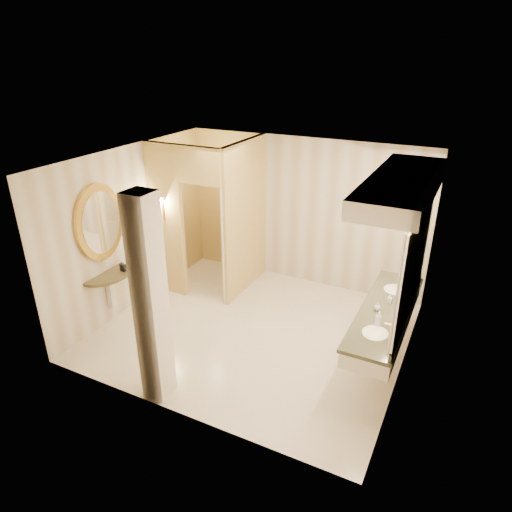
% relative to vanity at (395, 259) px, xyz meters
% --- Properties ---
extents(floor, '(4.50, 4.50, 0.00)m').
position_rel_vanity_xyz_m(floor, '(-1.98, -0.09, -1.63)').
color(floor, beige).
rests_on(floor, ground).
extents(ceiling, '(4.50, 4.50, 0.00)m').
position_rel_vanity_xyz_m(ceiling, '(-1.98, -0.09, 1.07)').
color(ceiling, silver).
rests_on(ceiling, wall_back).
extents(wall_back, '(4.50, 0.02, 2.70)m').
position_rel_vanity_xyz_m(wall_back, '(-1.98, 1.91, -0.28)').
color(wall_back, beige).
rests_on(wall_back, floor).
extents(wall_front, '(4.50, 0.02, 2.70)m').
position_rel_vanity_xyz_m(wall_front, '(-1.98, -2.09, -0.28)').
color(wall_front, beige).
rests_on(wall_front, floor).
extents(wall_left, '(0.02, 4.00, 2.70)m').
position_rel_vanity_xyz_m(wall_left, '(-4.23, -0.09, -0.28)').
color(wall_left, beige).
rests_on(wall_left, floor).
extents(wall_right, '(0.02, 4.00, 2.70)m').
position_rel_vanity_xyz_m(wall_right, '(0.27, -0.09, -0.28)').
color(wall_right, beige).
rests_on(wall_right, floor).
extents(toilet_closet, '(1.50, 1.55, 2.70)m').
position_rel_vanity_xyz_m(toilet_closet, '(-3.11, 0.88, -0.24)').
color(toilet_closet, '#D8B671').
rests_on(toilet_closet, floor).
extents(wall_sconce, '(0.14, 0.14, 0.42)m').
position_rel_vanity_xyz_m(wall_sconce, '(-3.90, 0.34, 0.10)').
color(wall_sconce, gold).
rests_on(wall_sconce, toilet_closet).
extents(vanity, '(0.75, 2.49, 2.09)m').
position_rel_vanity_xyz_m(vanity, '(0.00, 0.00, 0.00)').
color(vanity, beige).
rests_on(vanity, floor).
extents(console_shelf, '(0.92, 0.92, 1.91)m').
position_rel_vanity_xyz_m(console_shelf, '(-4.19, -0.82, -0.29)').
color(console_shelf, black).
rests_on(console_shelf, floor).
extents(pillar, '(0.31, 0.31, 2.70)m').
position_rel_vanity_xyz_m(pillar, '(-2.43, -1.89, -0.28)').
color(pillar, beige).
rests_on(pillar, floor).
extents(tissue_box, '(0.13, 0.13, 0.11)m').
position_rel_vanity_xyz_m(tissue_box, '(-3.97, -0.65, -0.70)').
color(tissue_box, black).
rests_on(tissue_box, console_shelf).
extents(toilet, '(0.52, 0.81, 0.78)m').
position_rel_vanity_xyz_m(toilet, '(-3.08, 1.66, -1.24)').
color(toilet, white).
rests_on(toilet, floor).
extents(soap_bottle_a, '(0.06, 0.06, 0.12)m').
position_rel_vanity_xyz_m(soap_bottle_a, '(-0.03, 0.20, -0.69)').
color(soap_bottle_a, beige).
rests_on(soap_bottle_a, vanity).
extents(soap_bottle_b, '(0.11, 0.11, 0.11)m').
position_rel_vanity_xyz_m(soap_bottle_b, '(-0.13, -0.08, -0.70)').
color(soap_bottle_b, silver).
rests_on(soap_bottle_b, vanity).
extents(soap_bottle_c, '(0.08, 0.08, 0.21)m').
position_rel_vanity_xyz_m(soap_bottle_c, '(-0.04, -0.45, -0.65)').
color(soap_bottle_c, '#C6B28C').
rests_on(soap_bottle_c, vanity).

